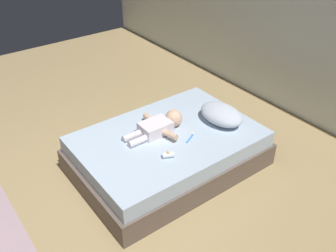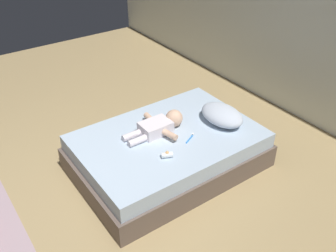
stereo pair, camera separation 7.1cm
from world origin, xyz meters
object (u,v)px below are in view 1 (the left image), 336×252
at_px(pillow, 221,114).
at_px(baby_bottle, 168,155).
at_px(toothbrush, 190,138).
at_px(baby, 160,125).
at_px(bed, 168,151).

distance_m(pillow, baby_bottle, 0.79).
bearing_deg(toothbrush, pillow, 96.70).
bearing_deg(pillow, baby, -110.37).
height_order(pillow, baby_bottle, pillow).
bearing_deg(toothbrush, bed, -142.75).
distance_m(bed, baby, 0.28).
distance_m(bed, toothbrush, 0.30).
bearing_deg(toothbrush, baby, -150.17).
xyz_separation_m(pillow, toothbrush, (0.05, -0.44, -0.07)).
height_order(bed, baby, baby).
bearing_deg(baby, baby_bottle, -25.80).
relative_size(baby, toothbrush, 4.23).
relative_size(bed, pillow, 3.65).
bearing_deg(baby_bottle, toothbrush, 106.86).
bearing_deg(baby_bottle, baby, 154.20).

